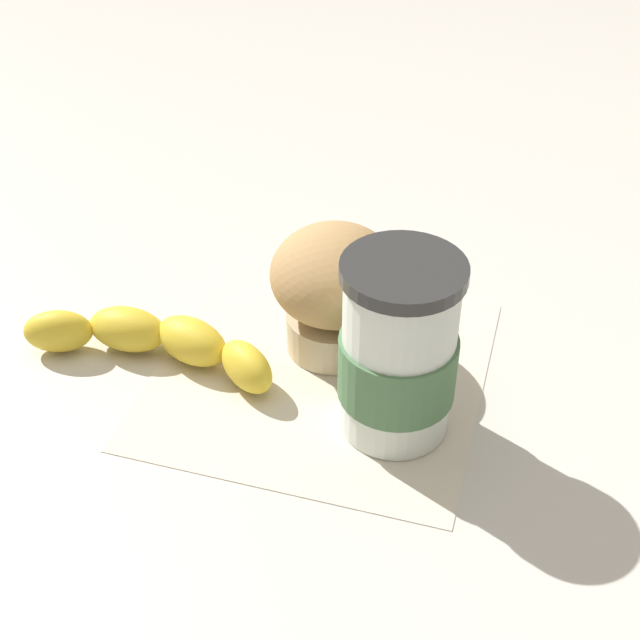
{
  "coord_description": "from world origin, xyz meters",
  "views": [
    {
      "loc": [
        -0.02,
        0.53,
        0.47
      ],
      "look_at": [
        0.0,
        0.0,
        0.05
      ],
      "focal_mm": 50.0,
      "sensor_mm": 36.0,
      "label": 1
    }
  ],
  "objects": [
    {
      "name": "muffin",
      "position": [
        -0.01,
        -0.03,
        0.06
      ],
      "size": [
        0.1,
        0.1,
        0.11
      ],
      "color": "beige",
      "rests_on": "paper_napkin"
    },
    {
      "name": "banana",
      "position": [
        0.13,
        -0.01,
        0.02
      ],
      "size": [
        0.21,
        0.1,
        0.04
      ],
      "color": "gold",
      "rests_on": "paper_napkin"
    },
    {
      "name": "coffee_cup",
      "position": [
        -0.06,
        0.05,
        0.07
      ],
      "size": [
        0.08,
        0.08,
        0.14
      ],
      "color": "silver",
      "rests_on": "paper_napkin"
    },
    {
      "name": "paper_napkin",
      "position": [
        0.0,
        0.0,
        0.0
      ],
      "size": [
        0.31,
        0.31,
        0.0
      ],
      "primitive_type": "cube",
      "rotation": [
        0.0,
        0.0,
        -0.25
      ],
      "color": "beige",
      "rests_on": "ground_plane"
    },
    {
      "name": "ground_plane",
      "position": [
        0.0,
        0.0,
        0.0
      ],
      "size": [
        3.0,
        3.0,
        0.0
      ],
      "primitive_type": "plane",
      "color": "beige"
    }
  ]
}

